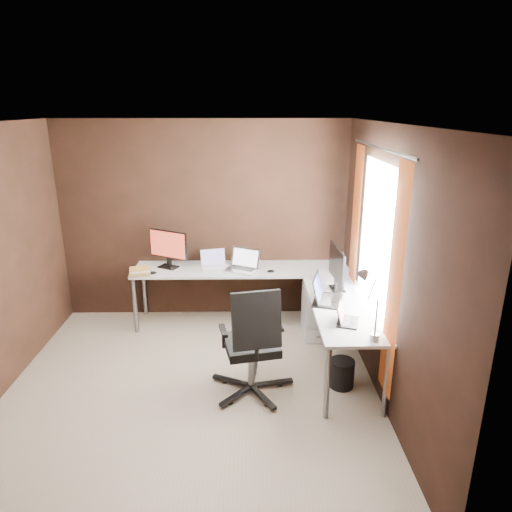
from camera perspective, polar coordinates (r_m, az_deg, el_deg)
The scene contains 15 objects.
room at distance 4.11m, azimuth -4.00°, elevation -1.10°, with size 3.60×3.60×2.50m.
desk at distance 5.24m, azimuth 2.17°, elevation -3.74°, with size 2.65×2.25×0.73m.
drawer_pedestal at distance 5.55m, azimuth 8.16°, elevation -6.86°, with size 0.42×0.50×0.60m, color white.
monitor_left at distance 5.69m, azimuth -10.92°, elevation 1.13°, with size 0.49×0.28×0.47m.
monitor_right at distance 4.97m, azimuth 10.08°, elevation -1.25°, with size 0.15×0.58×0.48m.
laptop_white at distance 5.71m, azimuth -5.30°, elevation -0.87°, with size 0.35×0.29×0.21m.
laptop_silver at distance 5.58m, azimuth -1.64°, elevation -1.16°, with size 0.46×0.41×0.25m.
laptop_black_big at distance 4.74m, azimuth 8.52°, elevation -4.93°, with size 0.38×0.46×0.27m.
laptop_black_small at distance 4.33m, azimuth 11.07°, elevation -7.66°, with size 0.26×0.31×0.18m.
book_stack at distance 5.59m, azimuth -14.31°, elevation -1.87°, with size 0.28×0.24×0.08m.
mouse_left at distance 5.57m, azimuth -12.76°, elevation -2.06°, with size 0.09×0.06×0.04m, color black.
mouse_corner at distance 5.49m, azimuth 1.86°, elevation -1.90°, with size 0.09×0.06×0.03m, color black.
desk_lamp at distance 3.97m, azimuth 13.84°, elevation -4.92°, with size 0.19×0.23×0.61m.
office_chair at distance 4.43m, azimuth -0.49°, elevation -13.14°, with size 0.63×0.64×1.12m.
wastebasket at distance 4.70m, azimuth 10.67°, elevation -14.21°, with size 0.24×0.24×0.28m, color black.
Camera 1 is at (0.56, -3.81, 2.63)m, focal length 32.00 mm.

